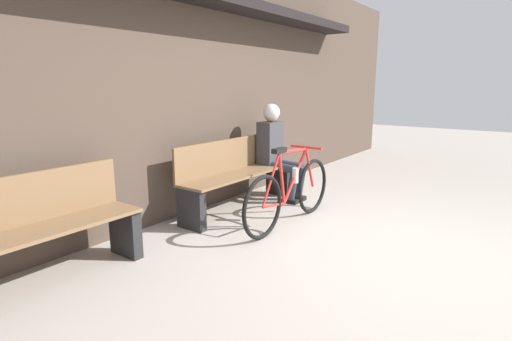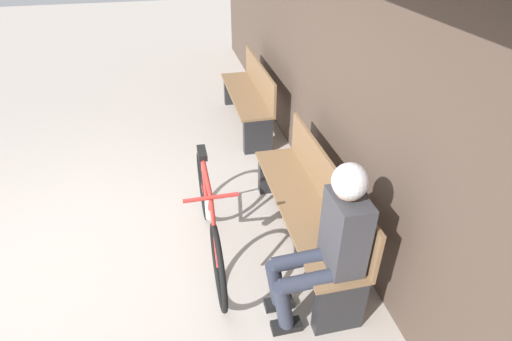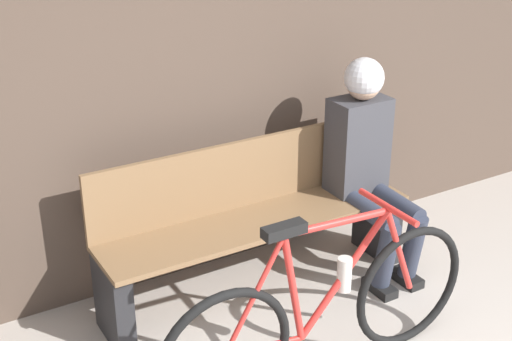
% 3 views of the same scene
% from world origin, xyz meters
% --- Properties ---
extents(park_bench_near, '(1.84, 0.42, 0.88)m').
position_xyz_m(park_bench_near, '(0.19, 1.92, 0.43)').
color(park_bench_near, brown).
rests_on(park_bench_near, ground_plane).
extents(bicycle, '(1.73, 0.40, 0.90)m').
position_xyz_m(bicycle, '(0.09, 1.08, 0.37)').
color(bicycle, black).
rests_on(bicycle, ground_plane).
extents(person_seated, '(0.34, 0.63, 1.30)m').
position_xyz_m(person_seated, '(0.90, 1.81, 0.75)').
color(person_seated, '#2D3342').
rests_on(person_seated, ground_plane).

